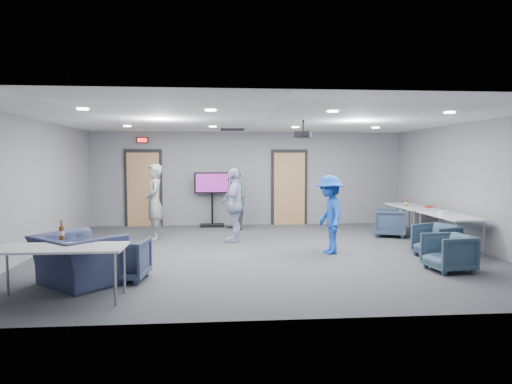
{
  "coord_description": "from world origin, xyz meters",
  "views": [
    {
      "loc": [
        -0.9,
        -9.23,
        1.89
      ],
      "look_at": [
        -0.07,
        0.56,
        1.2
      ],
      "focal_mm": 32.0,
      "sensor_mm": 36.0,
      "label": 1
    }
  ],
  "objects": [
    {
      "name": "floor",
      "position": [
        0.0,
        0.0,
        0.0
      ],
      "size": [
        9.0,
        9.0,
        0.0
      ],
      "primitive_type": "plane",
      "color": "#313438",
      "rests_on": "ground"
    },
    {
      "name": "ceiling",
      "position": [
        0.0,
        0.0,
        2.7
      ],
      "size": [
        9.0,
        9.0,
        0.0
      ],
      "primitive_type": "plane",
      "rotation": [
        3.14,
        0.0,
        0.0
      ],
      "color": "silver",
      "rests_on": "wall_back"
    },
    {
      "name": "wall_back",
      "position": [
        0.0,
        4.0,
        1.35
      ],
      "size": [
        9.0,
        0.02,
        2.7
      ],
      "primitive_type": "cube",
      "color": "gray",
      "rests_on": "floor"
    },
    {
      "name": "wall_front",
      "position": [
        0.0,
        -4.0,
        1.35
      ],
      "size": [
        9.0,
        0.02,
        2.7
      ],
      "primitive_type": "cube",
      "color": "gray",
      "rests_on": "floor"
    },
    {
      "name": "wall_left",
      "position": [
        -4.5,
        0.0,
        1.35
      ],
      "size": [
        0.02,
        8.0,
        2.7
      ],
      "primitive_type": "cube",
      "color": "gray",
      "rests_on": "floor"
    },
    {
      "name": "wall_right",
      "position": [
        4.5,
        0.0,
        1.35
      ],
      "size": [
        0.02,
        8.0,
        2.7
      ],
      "primitive_type": "cube",
      "color": "gray",
      "rests_on": "floor"
    },
    {
      "name": "door_left",
      "position": [
        -3.0,
        3.95,
        1.07
      ],
      "size": [
        1.06,
        0.17,
        2.24
      ],
      "color": "black",
      "rests_on": "wall_back"
    },
    {
      "name": "door_right",
      "position": [
        1.2,
        3.95,
        1.07
      ],
      "size": [
        1.06,
        0.17,
        2.24
      ],
      "color": "black",
      "rests_on": "wall_back"
    },
    {
      "name": "exit_sign",
      "position": [
        -3.0,
        3.93,
        2.45
      ],
      "size": [
        0.32,
        0.08,
        0.16
      ],
      "color": "black",
      "rests_on": "wall_back"
    },
    {
      "name": "hvac_diffuser",
      "position": [
        -0.5,
        2.8,
        2.69
      ],
      "size": [
        0.6,
        0.6,
        0.03
      ],
      "primitive_type": "cube",
      "color": "black",
      "rests_on": "ceiling"
    },
    {
      "name": "downlights",
      "position": [
        0.0,
        0.0,
        2.68
      ],
      "size": [
        6.18,
        3.78,
        0.02
      ],
      "color": "white",
      "rests_on": "ceiling"
    },
    {
      "name": "person_a",
      "position": [
        -2.4,
        1.7,
        0.9
      ],
      "size": [
        0.56,
        0.73,
        1.8
      ],
      "primitive_type": "imported",
      "rotation": [
        0.0,
        0.0,
        -1.36
      ],
      "color": "gray",
      "rests_on": "floor"
    },
    {
      "name": "person_b",
      "position": [
        -0.45,
        3.0,
        0.84
      ],
      "size": [
        0.87,
        0.98,
        1.68
      ],
      "primitive_type": "imported",
      "rotation": [
        0.0,
        0.0,
        -1.24
      ],
      "color": "#4C535C",
      "rests_on": "floor"
    },
    {
      "name": "person_c",
      "position": [
        -0.51,
        1.25,
        0.85
      ],
      "size": [
        0.64,
        1.07,
        1.71
      ],
      "primitive_type": "imported",
      "rotation": [
        0.0,
        0.0,
        -1.81
      ],
      "color": "#A7B3D7",
      "rests_on": "floor"
    },
    {
      "name": "person_d",
      "position": [
        1.36,
        -0.24,
        0.79
      ],
      "size": [
        0.63,
        1.05,
        1.59
      ],
      "primitive_type": "imported",
      "rotation": [
        0.0,
        0.0,
        -1.53
      ],
      "color": "#1C48B7",
      "rests_on": "floor"
    },
    {
      "name": "chair_right_a",
      "position": [
        3.35,
        1.66,
        0.34
      ],
      "size": [
        0.97,
        0.96,
        0.69
      ],
      "primitive_type": "imported",
      "rotation": [
        0.0,
        0.0,
        -1.94
      ],
      "color": "#34435A",
      "rests_on": "floor"
    },
    {
      "name": "chair_right_b",
      "position": [
        3.35,
        -0.77,
        0.32
      ],
      "size": [
        0.92,
        0.91,
        0.65
      ],
      "primitive_type": "imported",
      "rotation": [
        0.0,
        0.0,
        -1.18
      ],
      "color": "#35475C",
      "rests_on": "floor"
    },
    {
      "name": "chair_right_c",
      "position": [
        3.01,
        -1.88,
        0.32
      ],
      "size": [
        0.77,
        0.75,
        0.64
      ],
      "primitive_type": "imported",
      "rotation": [
        0.0,
        0.0,
        -1.46
      ],
      "color": "#354A5C",
      "rests_on": "floor"
    },
    {
      "name": "chair_front_a",
      "position": [
        -2.37,
        -2.01,
        0.33
      ],
      "size": [
        0.79,
        0.81,
        0.66
      ],
      "primitive_type": "imported",
      "rotation": [
        0.0,
        0.0,
        3.02
      ],
      "color": "#35415C",
      "rests_on": "floor"
    },
    {
      "name": "chair_front_b",
      "position": [
        -3.01,
        -2.22,
        0.38
      ],
      "size": [
        1.57,
        1.56,
        0.77
      ],
      "primitive_type": "imported",
      "rotation": [
        0.0,
        0.0,
        2.4
      ],
      "color": "#343B5A",
      "rests_on": "floor"
    },
    {
      "name": "table_right_a",
      "position": [
        4.0,
        1.86,
        0.69
      ],
      "size": [
        0.78,
        1.86,
        0.73
      ],
      "rotation": [
        0.0,
        0.0,
        1.57
      ],
      "color": "silver",
      "rests_on": "floor"
    },
    {
      "name": "table_right_b",
      "position": [
        4.0,
        -0.04,
        0.68
      ],
      "size": [
        0.72,
        1.73,
        0.73
      ],
      "rotation": [
        0.0,
        0.0,
        1.57
      ],
      "color": "silver",
      "rests_on": "floor"
    },
    {
      "name": "table_front_left",
      "position": [
        -3.02,
        -3.0,
        0.68
      ],
      "size": [
        1.75,
        0.73,
        0.73
      ],
      "rotation": [
        0.0,
        0.0,
        -0.0
      ],
      "color": "silver",
      "rests_on": "floor"
    },
    {
      "name": "bottle_front",
      "position": [
        -3.16,
        -2.46,
        0.84
      ],
      "size": [
        0.07,
        0.07,
        0.29
      ],
      "color": "#633511",
      "rests_on": "table_front_left"
    },
    {
      "name": "bottle_right",
      "position": [
        3.85,
        1.84,
        0.82
      ],
      "size": [
        0.06,
        0.06,
        0.24
      ],
      "color": "#633511",
      "rests_on": "table_right_a"
    },
    {
      "name": "snack_box",
      "position": [
        4.22,
        1.45,
        0.75
      ],
      "size": [
        0.22,
        0.17,
        0.05
      ],
      "primitive_type": "cube",
      "rotation": [
        0.0,
        0.0,
        0.16
      ],
      "color": "#C03630",
      "rests_on": "table_right_a"
    },
    {
      "name": "wrapper",
      "position": [
        3.98,
        0.14,
        0.76
      ],
      "size": [
        0.24,
        0.16,
        0.05
      ],
      "primitive_type": "cube",
      "rotation": [
        0.0,
        0.0,
        0.01
      ],
      "color": "silver",
      "rests_on": "table_right_b"
    },
    {
      "name": "tv_stand",
      "position": [
        -1.05,
        3.75,
        0.87
      ],
      "size": [
        1.01,
        0.48,
        1.54
      ],
      "color": "black",
      "rests_on": "floor"
    },
    {
      "name": "projector",
      "position": [
        0.83,
        -0.14,
        2.41
      ],
      "size": [
        0.39,
        0.36,
        0.35
      ],
      "rotation": [
        0.0,
        0.0,
        -0.36
      ],
      "color": "black",
      "rests_on": "ceiling"
    }
  ]
}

